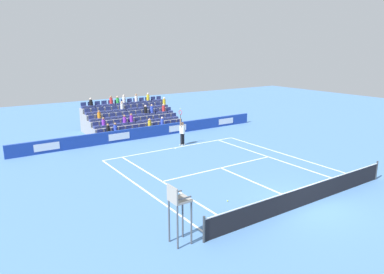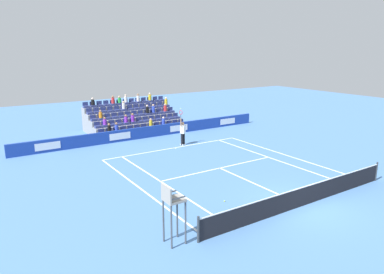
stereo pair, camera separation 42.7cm
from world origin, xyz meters
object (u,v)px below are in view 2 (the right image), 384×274
object	(u,v)px
loose_tennis_ball	(224,201)
tennis_player	(183,132)
tennis_net	(304,196)
umpire_chair	(172,206)

from	to	relation	value
loose_tennis_ball	tennis_player	bearing A→B (deg)	-110.87
tennis_net	umpire_chair	bearing A→B (deg)	-4.04
tennis_net	umpire_chair	distance (m)	6.86
tennis_player	umpire_chair	distance (m)	14.08
tennis_player	tennis_net	bearing A→B (deg)	85.59
umpire_chair	loose_tennis_ball	size ratio (longest dim) A/B	34.41
tennis_net	umpire_chair	size ratio (longest dim) A/B	5.12
umpire_chair	loose_tennis_ball	world-z (taller)	umpire_chair
umpire_chair	loose_tennis_ball	xyz separation A→B (m)	(-3.93, -1.87, -1.49)
umpire_chair	loose_tennis_ball	distance (m)	4.60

